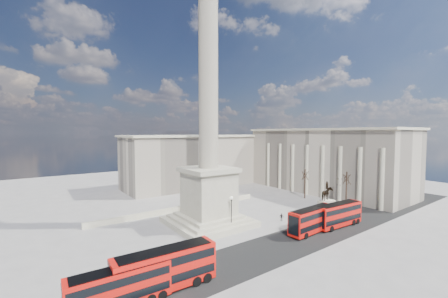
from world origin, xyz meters
TOP-DOWN VIEW (x-y plane):
  - ground at (0.00, 0.00)m, footprint 180.00×180.00m
  - asphalt_road at (5.00, -10.00)m, footprint 120.00×9.00m
  - nelsons_column at (0.00, 5.00)m, footprint 14.00×14.00m
  - balustrade_wall at (0.00, 16.00)m, footprint 40.00×0.60m
  - building_east at (45.00, 10.00)m, footprint 19.00×46.00m
  - building_northeast at (20.00, 40.00)m, footprint 51.00×17.00m
  - red_bus_a at (-15.73, -10.67)m, footprint 11.49×3.10m
  - red_bus_b at (12.27, -9.31)m, footprint 10.66×2.85m
  - red_bus_c at (18.72, -10.28)m, footprint 10.81×3.17m
  - red_bus_d at (43.08, -9.54)m, footprint 12.13×3.92m
  - red_bus_e at (-20.63, -10.81)m, footprint 9.96×2.73m
  - victorian_lamp at (1.26, -0.38)m, footprint 0.53×0.53m
  - equestrian_statue at (19.60, -7.15)m, footprint 3.75×2.81m
  - bare_tree_near at (33.76, -3.12)m, footprint 1.95×1.95m
  - bare_tree_mid at (36.23, 0.04)m, footprint 1.78×1.78m
  - bare_tree_far at (31.74, 7.24)m, footprint 2.00×2.00m
  - pedestrian_walking at (28.66, -6.50)m, footprint 0.69×0.53m
  - pedestrian_standing at (20.77, -6.50)m, footprint 0.89×0.71m
  - pedestrian_crossing at (12.57, -1.91)m, footprint 0.69×0.96m

SIDE VIEW (x-z plane):
  - ground at x=0.00m, z-range 0.00..0.00m
  - asphalt_road at x=5.00m, z-range 0.00..0.01m
  - balustrade_wall at x=0.00m, z-range 0.00..1.10m
  - pedestrian_crossing at x=12.57m, z-range 0.00..1.52m
  - pedestrian_walking at x=28.66m, z-range 0.00..1.68m
  - pedestrian_standing at x=20.77m, z-range 0.00..1.76m
  - red_bus_e at x=-20.63m, z-range 0.10..4.10m
  - red_bus_b at x=12.27m, z-range 0.11..4.39m
  - red_bus_c at x=18.72m, z-range 0.11..4.43m
  - red_bus_a at x=-15.73m, z-range 0.11..4.73m
  - red_bus_d at x=43.08m, z-range 0.12..4.95m
  - equestrian_statue at x=19.60m, z-range -1.22..6.65m
  - victorian_lamp at x=1.26m, z-range 0.55..6.70m
  - bare_tree_mid at x=36.23m, z-range 1.94..8.70m
  - bare_tree_far at x=31.74m, z-range 2.35..10.52m
  - bare_tree_near at x=33.76m, z-range 2.45..10.98m
  - building_northeast at x=20.00m, z-range 0.02..16.62m
  - building_east at x=45.00m, z-range 0.02..18.62m
  - nelsons_column at x=0.00m, z-range -12.01..37.84m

